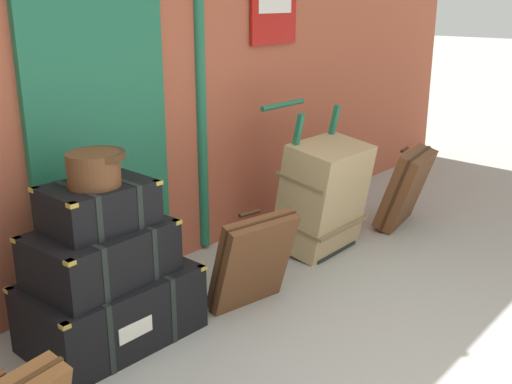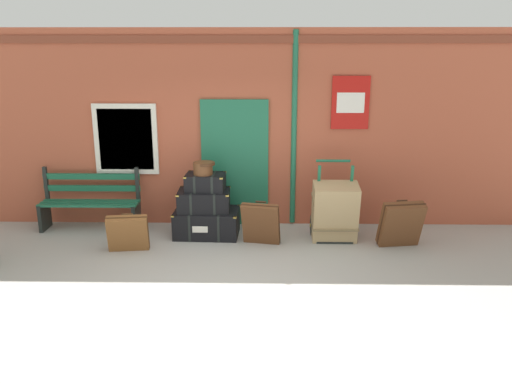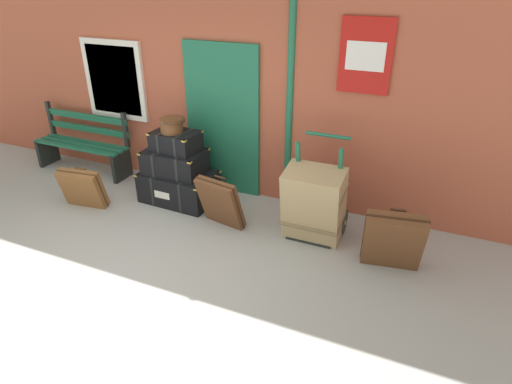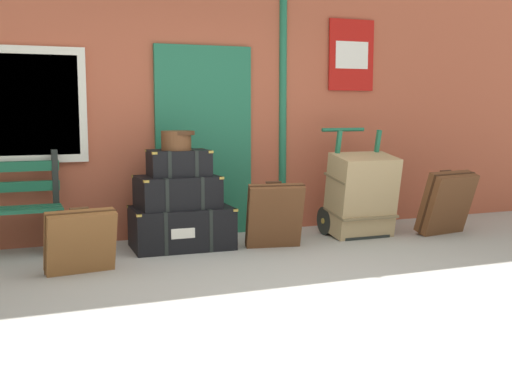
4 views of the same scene
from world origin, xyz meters
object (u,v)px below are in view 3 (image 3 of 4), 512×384
object	(u,v)px
round_hatbox	(172,124)
suitcase_beige	(393,241)
steamer_trunk_middle	(175,162)
suitcase_brown	(83,188)
steamer_trunk_top	(176,141)
porters_trolley	(317,211)
suitcase_olive	(220,203)
large_brown_trunk	(314,204)
steamer_trunk_base	(179,186)
platform_bench	(83,144)

from	to	relation	value
round_hatbox	suitcase_beige	distance (m)	3.11
steamer_trunk_middle	suitcase_brown	size ratio (longest dim) A/B	1.34
steamer_trunk_top	porters_trolley	bearing A→B (deg)	-1.43
suitcase_brown	suitcase_beige	bearing A→B (deg)	3.40
suitcase_olive	suitcase_beige	bearing A→B (deg)	-1.33
large_brown_trunk	suitcase_beige	distance (m)	0.99
round_hatbox	suitcase_beige	world-z (taller)	round_hatbox
steamer_trunk_middle	round_hatbox	distance (m)	0.53
steamer_trunk_middle	large_brown_trunk	distance (m)	2.05
steamer_trunk_base	suitcase_beige	xyz separation A→B (m)	(2.95, -0.45, 0.15)
platform_bench	suitcase_brown	bearing A→B (deg)	-48.85
steamer_trunk_top	round_hatbox	xyz separation A→B (m)	(-0.02, -0.02, 0.24)
round_hatbox	large_brown_trunk	xyz separation A→B (m)	(2.03, -0.20, -0.64)
platform_bench	suitcase_beige	world-z (taller)	platform_bench
steamer_trunk_base	suitcase_brown	world-z (taller)	suitcase_brown
porters_trolley	suitcase_brown	distance (m)	3.15
steamer_trunk_top	porters_trolley	xyz separation A→B (m)	(2.01, -0.05, -0.60)
steamer_trunk_middle	suitcase_brown	world-z (taller)	steamer_trunk_middle
platform_bench	steamer_trunk_middle	size ratio (longest dim) A/B	1.94
platform_bench	steamer_trunk_base	size ratio (longest dim) A/B	1.55
platform_bench	suitcase_olive	xyz separation A→B (m)	(2.81, -0.70, -0.11)
steamer_trunk_top	suitcase_beige	size ratio (longest dim) A/B	0.87
steamer_trunk_top	suitcase_brown	distance (m)	1.42
steamer_trunk_middle	suitcase_olive	bearing A→B (deg)	-24.39
suitcase_olive	large_brown_trunk	bearing A→B (deg)	10.40
large_brown_trunk	steamer_trunk_middle	bearing A→B (deg)	174.41
suitcase_olive	round_hatbox	bearing A→B (deg)	155.43
porters_trolley	steamer_trunk_base	bearing A→B (deg)	179.48
steamer_trunk_base	large_brown_trunk	world-z (taller)	large_brown_trunk
platform_bench	suitcase_brown	world-z (taller)	platform_bench
steamer_trunk_base	steamer_trunk_middle	bearing A→B (deg)	170.67
suitcase_olive	suitcase_beige	size ratio (longest dim) A/B	0.94
large_brown_trunk	suitcase_olive	size ratio (longest dim) A/B	1.36
steamer_trunk_base	round_hatbox	distance (m)	0.90
steamer_trunk_base	round_hatbox	size ratio (longest dim) A/B	3.06
steamer_trunk_base	platform_bench	bearing A→B (deg)	171.38
round_hatbox	suitcase_olive	xyz separation A→B (m)	(0.90, -0.41, -0.77)
steamer_trunk_top	suitcase_brown	bearing A→B (deg)	-146.06
steamer_trunk_base	suitcase_brown	size ratio (longest dim) A/B	1.68
steamer_trunk_base	suitcase_beige	bearing A→B (deg)	-8.67
platform_bench	steamer_trunk_middle	world-z (taller)	platform_bench
steamer_trunk_base	steamer_trunk_top	distance (m)	0.66
suitcase_olive	suitcase_beige	world-z (taller)	suitcase_beige
round_hatbox	suitcase_brown	xyz separation A→B (m)	(-1.05, -0.70, -0.83)
round_hatbox	suitcase_olive	size ratio (longest dim) A/B	0.49
steamer_trunk_base	suitcase_brown	bearing A→B (deg)	-147.50
steamer_trunk_middle	suitcase_beige	size ratio (longest dim) A/B	1.13
large_brown_trunk	suitcase_olive	world-z (taller)	large_brown_trunk
steamer_trunk_middle	suitcase_beige	xyz separation A→B (m)	(2.99, -0.46, -0.22)
steamer_trunk_top	porters_trolley	distance (m)	2.10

